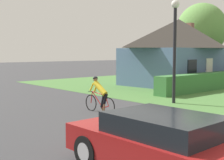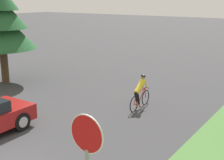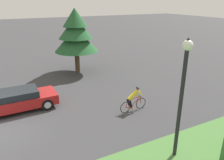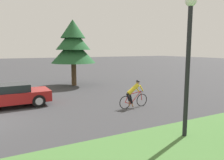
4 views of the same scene
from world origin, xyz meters
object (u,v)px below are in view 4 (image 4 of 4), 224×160
Objects in this scene: sedan_left_lane at (7,96)px; street_lamp at (189,46)px; cyclist at (134,94)px; conifer_tall_near at (73,45)px.

street_lamp is (7.25, 5.46, 2.56)m from sedan_left_lane.
cyclist is 8.87m from conifer_tall_near.
cyclist is at bearing 172.89° from street_lamp.
conifer_tall_near is (-5.29, 5.39, 2.83)m from sedan_left_lane.
sedan_left_lane is at bearing 150.09° from cyclist.
cyclist is (3.12, 5.98, 0.08)m from sedan_left_lane.
street_lamp is (4.12, -0.51, 2.48)m from cyclist.
cyclist is at bearing -28.69° from sedan_left_lane.
cyclist is 4.84m from street_lamp.
conifer_tall_near reaches higher than cyclist.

